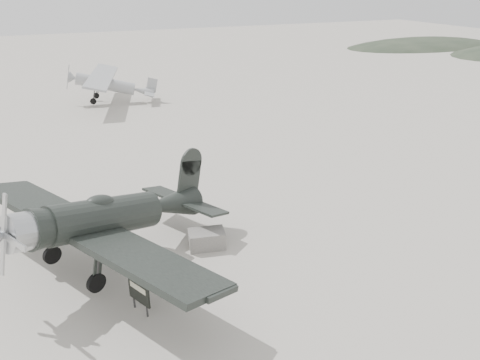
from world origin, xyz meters
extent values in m
plane|color=gray|center=(0.00, 0.00, 0.00)|extent=(160.00, 160.00, 0.00)
ellipsoid|color=#273224|center=(50.00, 40.00, 0.00)|extent=(32.00, 16.00, 5.20)
cylinder|color=black|center=(-4.22, -1.98, 2.06)|extent=(4.37, 3.15, 1.35)
cone|color=black|center=(-1.41, -0.51, 2.11)|extent=(2.79, 2.27, 1.25)
cylinder|color=#B9BBBE|center=(-6.82, -3.34, 2.06)|extent=(1.32, 1.46, 1.19)
cone|color=#B9BBBE|center=(-7.33, -3.61, 2.06)|extent=(0.55, 0.63, 0.54)
cube|color=#B9BBBE|center=(-7.27, -3.58, 2.06)|extent=(0.13, 0.18, 2.50)
ellipsoid|color=black|center=(-4.39, -2.07, 2.65)|extent=(1.24, 1.07, 0.44)
cube|color=black|center=(-4.82, -2.29, 1.72)|extent=(7.13, 11.15, 0.21)
cube|color=black|center=(-0.73, -0.15, 2.15)|extent=(2.81, 4.07, 0.10)
cube|color=black|center=(-0.60, -0.09, 2.97)|extent=(1.07, 0.62, 1.73)
cylinder|color=black|center=(-4.56, -3.62, 0.40)|extent=(0.65, 0.44, 0.65)
cylinder|color=black|center=(-5.76, -1.32, 0.40)|extent=(0.65, 0.44, 0.65)
cylinder|color=#333333|center=(-4.56, -3.62, 1.05)|extent=(0.14, 0.14, 1.35)
cylinder|color=#333333|center=(-5.76, -1.32, 1.05)|extent=(0.14, 0.14, 1.35)
cylinder|color=black|center=(-0.52, -0.04, 1.69)|extent=(0.22, 0.17, 0.21)
cylinder|color=gray|center=(-0.42, 22.80, 1.62)|extent=(4.79, 2.15, 0.99)
cone|color=gray|center=(2.64, 22.00, 1.62)|extent=(1.80, 1.28, 0.90)
cone|color=gray|center=(-2.95, 23.46, 1.62)|extent=(0.76, 1.05, 0.94)
cube|color=gray|center=(-3.30, 23.55, 1.62)|extent=(0.08, 0.13, 1.99)
cube|color=gray|center=(-0.77, 22.89, 2.18)|extent=(4.17, 10.04, 0.16)
cube|color=gray|center=(3.08, 21.89, 1.67)|extent=(1.56, 3.18, 0.07)
cube|color=gray|center=(3.16, 21.87, 2.25)|extent=(0.80, 0.28, 1.17)
cylinder|color=black|center=(-1.37, 22.02, 0.25)|extent=(0.52, 0.25, 0.51)
cylinder|color=black|center=(-0.87, 23.94, 0.25)|extent=(0.52, 0.25, 0.51)
cylinder|color=#333333|center=(-1.37, 22.02, 0.76)|extent=(0.10, 0.10, 1.08)
cylinder|color=#333333|center=(-0.87, 23.94, 0.76)|extent=(0.10, 0.10, 1.08)
cylinder|color=black|center=(3.25, 21.84, 1.35)|extent=(0.17, 0.10, 0.16)
cube|color=#63605C|center=(-0.48, -2.00, 0.35)|extent=(1.54, 1.13, 0.70)
cylinder|color=#333333|center=(-3.58, -5.14, 0.72)|extent=(0.09, 0.09, 1.43)
cylinder|color=#333333|center=(-3.85, -4.54, 0.72)|extent=(0.09, 0.09, 1.43)
cube|color=black|center=(-3.72, -4.84, 0.88)|extent=(0.48, 0.93, 0.99)
cube|color=beige|center=(-3.75, -4.85, 0.94)|extent=(0.33, 0.70, 0.20)
camera|label=1|loc=(-5.58, -17.02, 9.75)|focal=35.00mm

